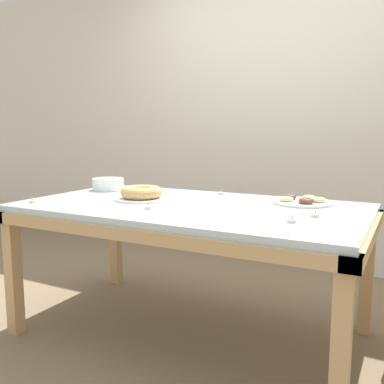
# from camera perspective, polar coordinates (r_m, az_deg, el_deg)

# --- Properties ---
(ground_plane) EXTENTS (12.00, 12.00, 0.00)m
(ground_plane) POSITION_cam_1_polar(r_m,az_deg,el_deg) (2.58, -0.22, -18.20)
(ground_plane) COLOR #7A664C
(wall_back) EXTENTS (8.00, 0.10, 2.60)m
(wall_back) POSITION_cam_1_polar(r_m,az_deg,el_deg) (3.76, 11.10, 10.39)
(wall_back) COLOR silver
(wall_back) RESTS_ON ground
(dining_table) EXTENTS (1.89, 1.05, 0.75)m
(dining_table) POSITION_cam_1_polar(r_m,az_deg,el_deg) (2.36, -0.23, -3.49)
(dining_table) COLOR silver
(dining_table) RESTS_ON ground
(cake_chocolate_round) EXTENTS (0.31, 0.31, 0.08)m
(cake_chocolate_round) POSITION_cam_1_polar(r_m,az_deg,el_deg) (2.50, -6.80, -0.22)
(cake_chocolate_round) COLOR white
(cake_chocolate_round) RESTS_ON dining_table
(pastry_platter) EXTENTS (0.33, 0.33, 0.04)m
(pastry_platter) POSITION_cam_1_polar(r_m,az_deg,el_deg) (2.44, 14.50, -1.20)
(pastry_platter) COLOR white
(pastry_platter) RESTS_ON dining_table
(plate_stack) EXTENTS (0.21, 0.21, 0.08)m
(plate_stack) POSITION_cam_1_polar(r_m,az_deg,el_deg) (2.96, -11.12, 1.04)
(plate_stack) COLOR white
(plate_stack) RESTS_ON dining_table
(tealight_left_edge) EXTENTS (0.04, 0.04, 0.04)m
(tealight_left_edge) POSITION_cam_1_polar(r_m,az_deg,el_deg) (2.08, 16.12, -2.92)
(tealight_left_edge) COLOR silver
(tealight_left_edge) RESTS_ON dining_table
(tealight_centre) EXTENTS (0.04, 0.04, 0.04)m
(tealight_centre) POSITION_cam_1_polar(r_m,az_deg,el_deg) (2.70, 3.90, -0.14)
(tealight_centre) COLOR silver
(tealight_centre) RESTS_ON dining_table
(tealight_near_front) EXTENTS (0.04, 0.04, 0.04)m
(tealight_near_front) POSITION_cam_1_polar(r_m,az_deg,el_deg) (2.55, -20.48, -1.13)
(tealight_near_front) COLOR silver
(tealight_near_front) RESTS_ON dining_table
(tealight_right_edge) EXTENTS (0.04, 0.04, 0.04)m
(tealight_right_edge) POSITION_cam_1_polar(r_m,az_deg,el_deg) (1.93, 13.16, -3.69)
(tealight_right_edge) COLOR silver
(tealight_right_edge) RESTS_ON dining_table
(tealight_near_cakes) EXTENTS (0.04, 0.04, 0.04)m
(tealight_near_cakes) POSITION_cam_1_polar(r_m,az_deg,el_deg) (2.21, -5.83, -2.00)
(tealight_near_cakes) COLOR silver
(tealight_near_cakes) RESTS_ON dining_table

